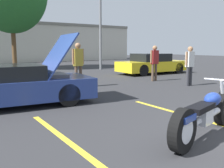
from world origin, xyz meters
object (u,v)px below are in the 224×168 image
object	(u,v)px
light_pole	(101,14)
spectator_near_motorcycle	(78,61)
parked_car_right_row	(152,64)
spectator_by_show_car	(155,60)
motorcycle	(206,114)
spectator_midground	(190,63)
show_car_hood_open	(13,85)

from	to	relation	value
light_pole	spectator_near_motorcycle	xyz separation A→B (m)	(-5.18, -6.66, -2.95)
parked_car_right_row	spectator_near_motorcycle	world-z (taller)	spectator_near_motorcycle
parked_car_right_row	spectator_by_show_car	bearing A→B (deg)	-129.11
motorcycle	parked_car_right_row	world-z (taller)	parked_car_right_row
spectator_near_motorcycle	spectator_midground	size ratio (longest dim) A/B	1.08
motorcycle	parked_car_right_row	distance (m)	11.06
motorcycle	show_car_hood_open	distance (m)	5.10
spectator_midground	spectator_near_motorcycle	bearing A→B (deg)	151.35
spectator_by_show_car	parked_car_right_row	bearing A→B (deg)	48.58
motorcycle	spectator_midground	distance (m)	6.34
motorcycle	spectator_by_show_car	distance (m)	7.66
motorcycle	spectator_by_show_car	world-z (taller)	spectator_by_show_car
light_pole	parked_car_right_row	size ratio (longest dim) A/B	1.59
light_pole	spectator_near_motorcycle	world-z (taller)	light_pole
light_pole	parked_car_right_row	bearing A→B (deg)	-77.08
show_car_hood_open	spectator_midground	xyz separation A→B (m)	(7.06, -0.31, 0.42)
motorcycle	show_car_hood_open	bearing A→B (deg)	102.63
show_car_hood_open	motorcycle	bearing A→B (deg)	-56.50
show_car_hood_open	parked_car_right_row	size ratio (longest dim) A/B	1.00
spectator_midground	motorcycle	bearing A→B (deg)	-138.18
light_pole	spectator_midground	bearing A→B (deg)	-96.93
light_pole	show_car_hood_open	size ratio (longest dim) A/B	1.60
spectator_near_motorcycle	spectator_by_show_car	world-z (taller)	spectator_near_motorcycle
light_pole	spectator_near_motorcycle	bearing A→B (deg)	-127.84
spectator_near_motorcycle	parked_car_right_row	bearing A→B (deg)	20.21
light_pole	spectator_midground	size ratio (longest dim) A/B	4.39
motorcycle	spectator_midground	size ratio (longest dim) A/B	1.54
parked_car_right_row	spectator_midground	world-z (taller)	spectator_midground
parked_car_right_row	spectator_by_show_car	xyz separation A→B (m)	(-2.27, -2.57, 0.42)
spectator_near_motorcycle	spectator_by_show_car	distance (m)	3.92
light_pole	parked_car_right_row	world-z (taller)	light_pole
light_pole	parked_car_right_row	distance (m)	5.66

